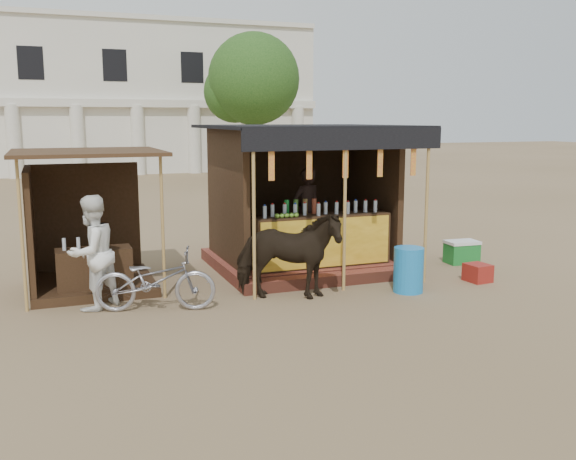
{
  "coord_description": "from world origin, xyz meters",
  "views": [
    {
      "loc": [
        -3.67,
        -8.06,
        2.89
      ],
      "look_at": [
        0.0,
        1.6,
        1.1
      ],
      "focal_mm": 40.0,
      "sensor_mm": 36.0,
      "label": 1
    }
  ],
  "objects": [
    {
      "name": "red_crate",
      "position": [
        3.53,
        1.24,
        0.16
      ],
      "size": [
        0.42,
        0.46,
        0.32
      ],
      "primitive_type": "cube",
      "rotation": [
        0.0,
        0.0,
        0.1
      ],
      "color": "maroon",
      "rests_on": "ground"
    },
    {
      "name": "cooler",
      "position": [
        4.16,
        2.6,
        0.23
      ],
      "size": [
        0.67,
        0.48,
        0.46
      ],
      "color": "#1A762A",
      "rests_on": "ground"
    },
    {
      "name": "main_stall",
      "position": [
        1.01,
        3.36,
        1.03
      ],
      "size": [
        3.6,
        3.61,
        2.78
      ],
      "color": "brown",
      "rests_on": "ground"
    },
    {
      "name": "ground",
      "position": [
        0.0,
        0.0,
        0.0
      ],
      "size": [
        120.0,
        120.0,
        0.0
      ],
      "primitive_type": "plane",
      "color": "#846B4C",
      "rests_on": "ground"
    },
    {
      "name": "secondary_stall",
      "position": [
        -3.17,
        3.24,
        0.85
      ],
      "size": [
        2.4,
        2.4,
        2.38
      ],
      "color": "#382114",
      "rests_on": "ground"
    },
    {
      "name": "motorbike",
      "position": [
        -2.2,
        1.5,
        0.48
      ],
      "size": [
        1.92,
        1.1,
        0.95
      ],
      "primitive_type": "imported",
      "rotation": [
        0.0,
        0.0,
        1.3
      ],
      "color": "#9B9AA3",
      "rests_on": "ground"
    },
    {
      "name": "background_building",
      "position": [
        -2.0,
        29.94,
        3.98
      ],
      "size": [
        26.0,
        7.45,
        8.18
      ],
      "color": "silver",
      "rests_on": "ground"
    },
    {
      "name": "tree",
      "position": [
        5.81,
        22.14,
        4.63
      ],
      "size": [
        4.5,
        4.4,
        7.0
      ],
      "color": "#382314",
      "rests_on": "ground"
    },
    {
      "name": "blue_barrel",
      "position": [
        1.98,
        1.07,
        0.38
      ],
      "size": [
        0.53,
        0.53,
        0.76
      ],
      "primitive_type": "cylinder",
      "rotation": [
        0.0,
        0.0,
        0.05
      ],
      "color": "#1979C2",
      "rests_on": "ground"
    },
    {
      "name": "cow",
      "position": [
        -0.09,
        1.38,
        0.72
      ],
      "size": [
        1.88,
        1.4,
        1.45
      ],
      "primitive_type": "imported",
      "rotation": [
        0.0,
        0.0,
        1.16
      ],
      "color": "black",
      "rests_on": "ground"
    },
    {
      "name": "bystander",
      "position": [
        -3.07,
        1.93,
        0.88
      ],
      "size": [
        1.09,
        1.06,
        1.77
      ],
      "primitive_type": "imported",
      "rotation": [
        0.0,
        0.0,
        3.82
      ],
      "color": "white",
      "rests_on": "ground"
    }
  ]
}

